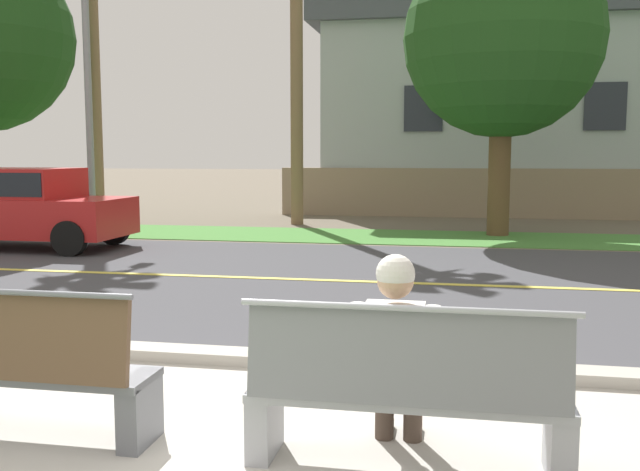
{
  "coord_description": "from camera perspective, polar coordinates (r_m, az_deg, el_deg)",
  "views": [
    {
      "loc": [
        1.51,
        -3.47,
        1.82
      ],
      "look_at": [
        0.16,
        3.54,
        1.0
      ],
      "focal_mm": 40.18,
      "sensor_mm": 36.0,
      "label": 1
    }
  ],
  "objects": [
    {
      "name": "bench_right",
      "position": [
        4.18,
        6.89,
        -12.54
      ],
      "size": [
        1.84,
        0.48,
        1.01
      ],
      "color": "#9EA0A8",
      "rests_on": "ground_plane"
    },
    {
      "name": "street_asphalt",
      "position": [
        10.24,
        2.22,
        -3.66
      ],
      "size": [
        52.0,
        8.0,
        0.01
      ],
      "primitive_type": "cube",
      "color": "#424247",
      "rests_on": "ground_plane"
    },
    {
      "name": "garden_wall",
      "position": [
        20.97,
        14.63,
        3.28
      ],
      "size": [
        13.0,
        0.36,
        1.4
      ],
      "primitive_type": "cube",
      "color": "gray",
      "rests_on": "ground_plane"
    },
    {
      "name": "far_verge_grass",
      "position": [
        15.74,
        5.28,
        -0.09
      ],
      "size": [
        48.0,
        2.8,
        0.02
      ],
      "primitive_type": "cube",
      "color": "#478438",
      "rests_on": "ground_plane"
    },
    {
      "name": "bench_left",
      "position": [
        5.0,
        -23.55,
        -9.82
      ],
      "size": [
        1.84,
        0.48,
        1.01
      ],
      "color": "slate",
      "rests_on": "ground_plane"
    },
    {
      "name": "curb_edge",
      "position": [
        6.26,
        -3.59,
        -9.82
      ],
      "size": [
        44.0,
        0.3,
        0.11
      ],
      "primitive_type": "cube",
      "color": "#ADA89E",
      "rests_on": "ground_plane"
    },
    {
      "name": "ground_plane",
      "position": [
        11.71,
        3.32,
        -2.4
      ],
      "size": [
        140.0,
        140.0,
        0.0
      ],
      "primitive_type": "plane",
      "color": "#665B4C"
    },
    {
      "name": "shade_tree_left",
      "position": [
        16.47,
        14.92,
        16.11
      ],
      "size": [
        4.3,
        4.3,
        7.1
      ],
      "color": "brown",
      "rests_on": "ground_plane"
    },
    {
      "name": "house_across_street",
      "position": [
        24.17,
        14.51,
        9.52
      ],
      "size": [
        11.79,
        6.91,
        6.23
      ],
      "color": "#A3ADB2",
      "rests_on": "ground_plane"
    },
    {
      "name": "seated_person_white",
      "position": [
        4.28,
        6.06,
        -8.98
      ],
      "size": [
        0.52,
        0.68,
        1.25
      ],
      "color": "#47382D",
      "rests_on": "ground_plane"
    },
    {
      "name": "streetlamp",
      "position": [
        17.59,
        -17.79,
        14.12
      ],
      "size": [
        0.24,
        2.1,
        7.44
      ],
      "color": "gray",
      "rests_on": "ground_plane"
    },
    {
      "name": "sidewalk_pavement",
      "position": [
        4.53,
        -10.03,
        -17.15
      ],
      "size": [
        44.0,
        3.6,
        0.01
      ],
      "primitive_type": "cube",
      "color": "#B7B2A8",
      "rests_on": "ground_plane"
    },
    {
      "name": "road_centre_line",
      "position": [
        10.24,
        2.22,
        -3.64
      ],
      "size": [
        48.0,
        0.14,
        0.01
      ],
      "primitive_type": "cube",
      "color": "#E0CC4C",
      "rests_on": "ground_plane"
    },
    {
      "name": "car_red_near",
      "position": [
        14.95,
        -23.12,
        2.32
      ],
      "size": [
        4.3,
        1.86,
        1.54
      ],
      "color": "red",
      "rests_on": "ground_plane"
    }
  ]
}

